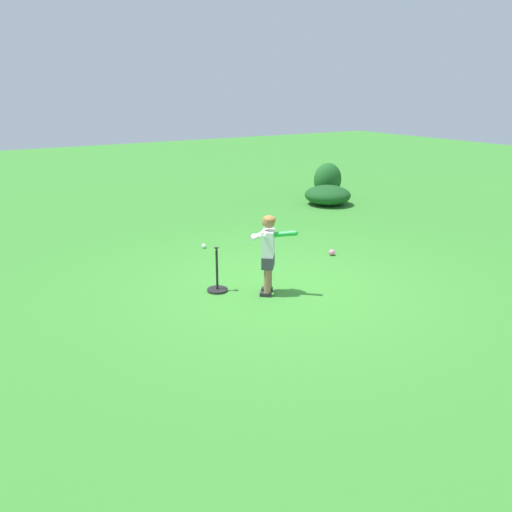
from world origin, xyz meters
TOP-DOWN VIEW (x-y plane):
  - ground_plane at (0.00, 0.00)m, footprint 40.00×40.00m
  - child_batter at (-0.34, -0.17)m, footprint 0.50×0.48m
  - play_ball_far_right at (-0.14, 2.16)m, footprint 0.08×0.08m
  - play_ball_behind_batter at (1.47, 0.67)m, footprint 0.10×0.10m
  - batting_tee at (-0.87, 0.28)m, footprint 0.28×0.28m
  - shrub_left_background at (4.56, 4.53)m, footprint 0.75×0.61m
  - shrub_right_background at (3.91, 3.74)m, footprint 1.07×1.09m

SIDE VIEW (x-z plane):
  - ground_plane at x=0.00m, z-range 0.00..0.00m
  - play_ball_far_right at x=-0.14m, z-range 0.00..0.08m
  - play_ball_behind_batter at x=1.47m, z-range 0.00..0.10m
  - batting_tee at x=-0.87m, z-range -0.21..0.41m
  - shrub_right_background at x=3.91m, z-range 0.00..0.45m
  - shrub_left_background at x=4.56m, z-range 0.00..0.84m
  - child_batter at x=-0.34m, z-range 0.11..1.19m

